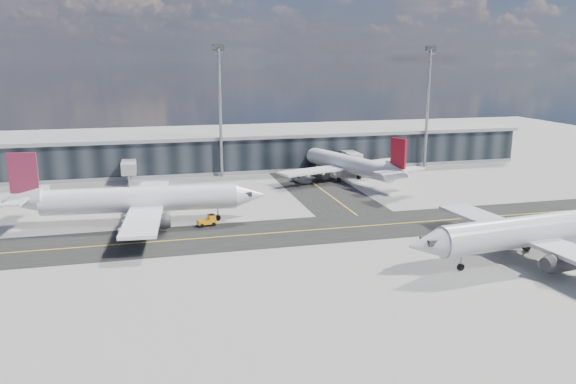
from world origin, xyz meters
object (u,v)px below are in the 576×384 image
(airliner_af, at_px, (137,200))
(airliner_near, at_px, (544,230))
(airliner_redtail, at_px, (348,164))
(baggage_tug, at_px, (208,220))
(service_van, at_px, (302,179))

(airliner_af, xyz_separation_m, airliner_near, (52.12, -29.47, 0.01))
(airliner_redtail, bearing_deg, airliner_near, -99.62)
(airliner_redtail, bearing_deg, baggage_tug, -159.47)
(airliner_redtail, distance_m, service_van, 10.57)
(airliner_near, xyz_separation_m, baggage_tug, (-41.31, 25.64, -3.08))
(airliner_redtail, xyz_separation_m, service_van, (-10.13, 0.81, -2.89))
(airliner_af, distance_m, airliner_redtail, 49.66)
(airliner_redtail, relative_size, baggage_tug, 11.82)
(baggage_tug, bearing_deg, airliner_near, 46.85)
(airliner_near, xyz_separation_m, service_van, (-18.24, 53.28, -3.22))
(airliner_af, height_order, service_van, airliner_af)
(airliner_af, bearing_deg, airliner_redtail, 122.53)
(airliner_redtail, relative_size, airliner_near, 0.90)
(airliner_near, bearing_deg, airliner_af, 54.23)
(service_van, bearing_deg, baggage_tug, -144.49)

